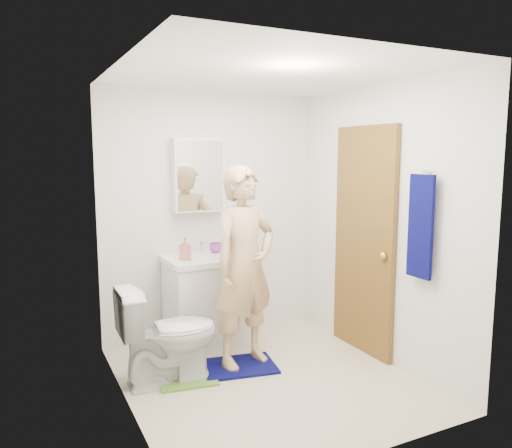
{
  "coord_description": "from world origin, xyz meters",
  "views": [
    {
      "loc": [
        -1.78,
        -3.4,
        1.8
      ],
      "look_at": [
        0.03,
        0.25,
        1.23
      ],
      "focal_mm": 35.0,
      "sensor_mm": 36.0,
      "label": 1
    }
  ],
  "objects_px": {
    "medicine_cabinet": "(198,175)",
    "man": "(245,266)",
    "toilet": "(168,334)",
    "towel": "(421,227)",
    "toothbrush_cup": "(216,248)",
    "soap_dispenser": "(185,249)",
    "vanity_cabinet": "(208,303)"
  },
  "relations": [
    {
      "from": "toilet",
      "to": "vanity_cabinet",
      "type": "bearing_deg",
      "value": -41.4
    },
    {
      "from": "towel",
      "to": "man",
      "type": "height_order",
      "value": "man"
    },
    {
      "from": "medicine_cabinet",
      "to": "toilet",
      "type": "xyz_separation_m",
      "value": [
        -0.57,
        -0.84,
        -1.21
      ]
    },
    {
      "from": "medicine_cabinet",
      "to": "soap_dispenser",
      "type": "distance_m",
      "value": 0.75
    },
    {
      "from": "soap_dispenser",
      "to": "toothbrush_cup",
      "type": "xyz_separation_m",
      "value": [
        0.37,
        0.18,
        -0.05
      ]
    },
    {
      "from": "medicine_cabinet",
      "to": "soap_dispenser",
      "type": "bearing_deg",
      "value": -130.14
    },
    {
      "from": "soap_dispenser",
      "to": "man",
      "type": "distance_m",
      "value": 0.65
    },
    {
      "from": "toothbrush_cup",
      "to": "man",
      "type": "relative_size",
      "value": 0.07
    },
    {
      "from": "soap_dispenser",
      "to": "towel",
      "type": "bearing_deg",
      "value": -45.05
    },
    {
      "from": "towel",
      "to": "toilet",
      "type": "distance_m",
      "value": 2.14
    },
    {
      "from": "toothbrush_cup",
      "to": "medicine_cabinet",
      "type": "bearing_deg",
      "value": 141.51
    },
    {
      "from": "towel",
      "to": "toothbrush_cup",
      "type": "relative_size",
      "value": 6.56
    },
    {
      "from": "medicine_cabinet",
      "to": "soap_dispenser",
      "type": "height_order",
      "value": "medicine_cabinet"
    },
    {
      "from": "towel",
      "to": "toothbrush_cup",
      "type": "bearing_deg",
      "value": 123.18
    },
    {
      "from": "vanity_cabinet",
      "to": "medicine_cabinet",
      "type": "xyz_separation_m",
      "value": [
        0.0,
        0.22,
        1.2
      ]
    },
    {
      "from": "towel",
      "to": "man",
      "type": "xyz_separation_m",
      "value": [
        -1.08,
        0.88,
        -0.38
      ]
    },
    {
      "from": "vanity_cabinet",
      "to": "towel",
      "type": "height_order",
      "value": "towel"
    },
    {
      "from": "medicine_cabinet",
      "to": "man",
      "type": "bearing_deg",
      "value": -83.19
    },
    {
      "from": "toilet",
      "to": "man",
      "type": "distance_m",
      "value": 0.82
    },
    {
      "from": "vanity_cabinet",
      "to": "man",
      "type": "relative_size",
      "value": 0.47
    },
    {
      "from": "toilet",
      "to": "toothbrush_cup",
      "type": "height_order",
      "value": "toothbrush_cup"
    },
    {
      "from": "toothbrush_cup",
      "to": "vanity_cabinet",
      "type": "bearing_deg",
      "value": -136.57
    },
    {
      "from": "soap_dispenser",
      "to": "man",
      "type": "relative_size",
      "value": 0.12
    },
    {
      "from": "toilet",
      "to": "soap_dispenser",
      "type": "height_order",
      "value": "soap_dispenser"
    },
    {
      "from": "toilet",
      "to": "soap_dispenser",
      "type": "relative_size",
      "value": 3.85
    },
    {
      "from": "towel",
      "to": "medicine_cabinet",
      "type": "bearing_deg",
      "value": 124.61
    },
    {
      "from": "man",
      "to": "soap_dispenser",
      "type": "bearing_deg",
      "value": 107.1
    },
    {
      "from": "toilet",
      "to": "towel",
      "type": "bearing_deg",
      "value": -114.75
    },
    {
      "from": "vanity_cabinet",
      "to": "medicine_cabinet",
      "type": "bearing_deg",
      "value": 90.0
    },
    {
      "from": "medicine_cabinet",
      "to": "toilet",
      "type": "distance_m",
      "value": 1.58
    },
    {
      "from": "vanity_cabinet",
      "to": "toothbrush_cup",
      "type": "relative_size",
      "value": 6.56
    },
    {
      "from": "medicine_cabinet",
      "to": "toilet",
      "type": "height_order",
      "value": "medicine_cabinet"
    }
  ]
}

